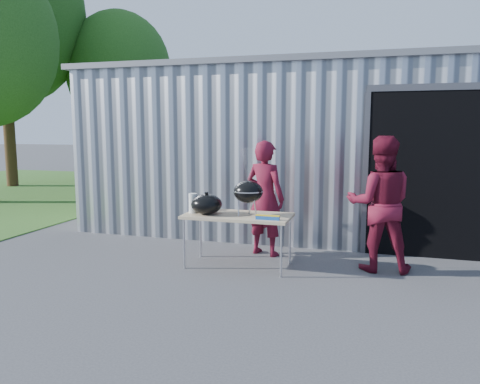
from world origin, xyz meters
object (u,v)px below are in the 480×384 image
(person_bystander, at_px, (380,204))
(person_cook, at_px, (265,198))
(folding_table, at_px, (238,217))
(kettle_grill, at_px, (248,185))

(person_bystander, bearing_deg, person_cook, -16.72)
(folding_table, distance_m, person_bystander, 1.97)
(folding_table, bearing_deg, kettle_grill, -7.90)
(kettle_grill, bearing_deg, folding_table, 172.10)
(folding_table, height_order, person_bystander, person_bystander)
(kettle_grill, height_order, person_bystander, person_bystander)
(folding_table, bearing_deg, person_bystander, 11.53)
(kettle_grill, distance_m, person_cook, 0.80)
(person_bystander, bearing_deg, kettle_grill, 7.53)
(kettle_grill, xyz_separation_m, person_bystander, (1.76, 0.41, -0.24))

